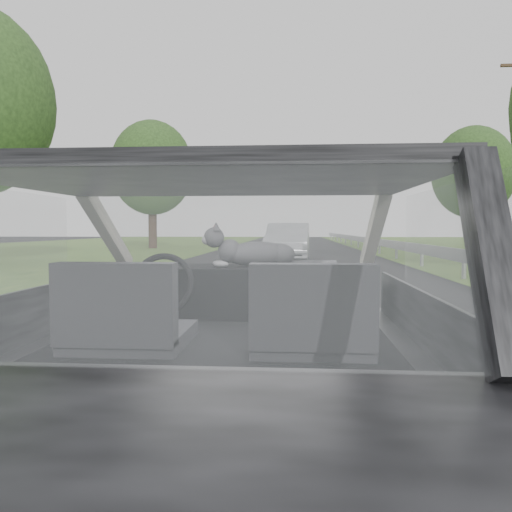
% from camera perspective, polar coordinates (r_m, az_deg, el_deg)
% --- Properties ---
extents(ground, '(140.00, 140.00, 0.00)m').
position_cam_1_polar(ground, '(2.68, -3.37, -24.12)').
color(ground, black).
rests_on(ground, ground).
extents(subject_car, '(1.80, 4.00, 1.45)m').
position_cam_1_polar(subject_car, '(2.43, -3.43, -8.77)').
color(subject_car, black).
rests_on(subject_car, ground).
extents(dashboard, '(1.58, 0.45, 0.30)m').
position_cam_1_polar(dashboard, '(3.02, -1.82, -4.01)').
color(dashboard, black).
rests_on(dashboard, subject_car).
extents(driver_seat, '(0.50, 0.72, 0.42)m').
position_cam_1_polar(driver_seat, '(2.22, -14.83, -5.96)').
color(driver_seat, black).
rests_on(driver_seat, subject_car).
extents(passenger_seat, '(0.50, 0.72, 0.42)m').
position_cam_1_polar(passenger_seat, '(2.10, 6.41, -6.40)').
color(passenger_seat, black).
rests_on(passenger_seat, subject_car).
extents(steering_wheel, '(0.36, 0.36, 0.04)m').
position_cam_1_polar(steering_wheel, '(2.80, -10.66, -3.20)').
color(steering_wheel, black).
rests_on(steering_wheel, dashboard).
extents(cat, '(0.61, 0.32, 0.26)m').
position_cam_1_polar(cat, '(2.97, 0.22, 0.41)').
color(cat, slate).
rests_on(cat, dashboard).
extents(guardrail, '(0.05, 90.00, 0.32)m').
position_cam_1_polar(guardrail, '(13.00, 22.21, 0.08)').
color(guardrail, '#9E9FA1').
rests_on(guardrail, ground).
extents(other_car, '(1.89, 4.42, 1.43)m').
position_cam_1_polar(other_car, '(18.63, 3.70, 1.59)').
color(other_car, '#A1A3A8').
rests_on(other_car, ground).
extents(highway_sign, '(0.39, 1.05, 2.65)m').
position_cam_1_polar(highway_sign, '(21.73, 23.40, 3.16)').
color(highway_sign, '#12521D').
rests_on(highway_sign, ground).
extents(tree_2, '(4.50, 4.50, 6.61)m').
position_cam_1_polar(tree_2, '(29.94, 23.50, 6.89)').
color(tree_2, '#203619').
rests_on(tree_2, ground).
extents(tree_3, '(6.67, 6.67, 7.88)m').
position_cam_1_polar(tree_3, '(39.47, 23.97, 6.84)').
color(tree_3, '#203619').
rests_on(tree_3, ground).
extents(tree_6, '(5.93, 5.93, 7.59)m').
position_cam_1_polar(tree_6, '(31.48, -11.78, 7.78)').
color(tree_6, '#203619').
rests_on(tree_6, ground).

